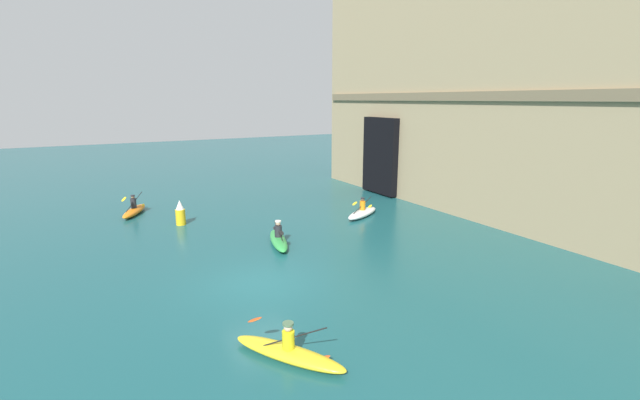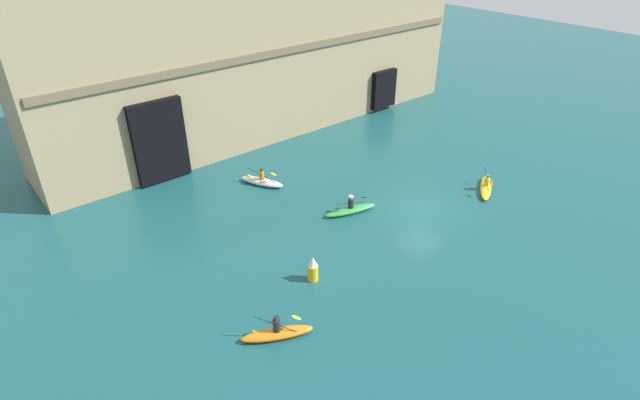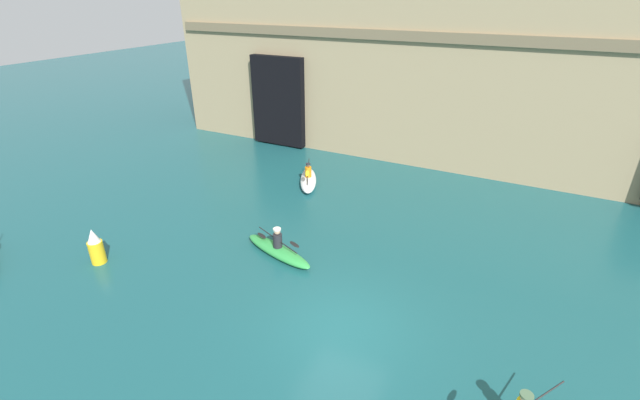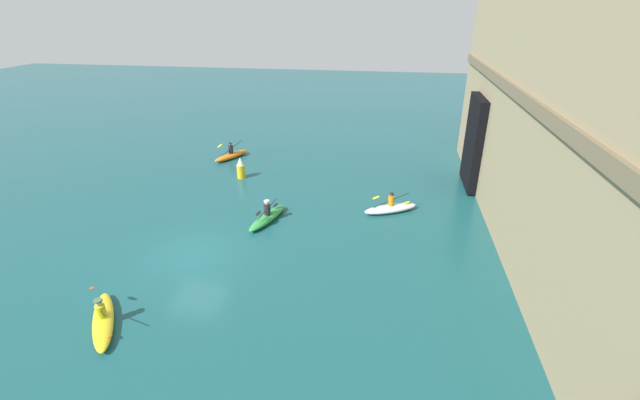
{
  "view_description": "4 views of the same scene",
  "coord_description": "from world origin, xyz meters",
  "px_view_note": "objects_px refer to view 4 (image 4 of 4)",
  "views": [
    {
      "loc": [
        14.15,
        -5.29,
        6.76
      ],
      "look_at": [
        -5.21,
        5.52,
        1.52
      ],
      "focal_mm": 24.0,
      "sensor_mm": 36.0,
      "label": 1
    },
    {
      "loc": [
        -21.38,
        -15.94,
        15.97
      ],
      "look_at": [
        -6.15,
        2.44,
        1.8
      ],
      "focal_mm": 28.0,
      "sensor_mm": 36.0,
      "label": 2
    },
    {
      "loc": [
        3.81,
        -8.94,
        9.05
      ],
      "look_at": [
        -3.17,
        4.76,
        1.45
      ],
      "focal_mm": 24.0,
      "sensor_mm": 36.0,
      "label": 3
    },
    {
      "loc": [
        15.39,
        8.44,
        10.32
      ],
      "look_at": [
        -4.13,
        5.16,
        1.24
      ],
      "focal_mm": 24.0,
      "sensor_mm": 36.0,
      "label": 4
    }
  ],
  "objects_px": {
    "marker_buoy": "(241,168)",
    "kayak_green": "(268,217)",
    "kayak_yellow": "(103,320)",
    "kayak_orange": "(231,155)",
    "kayak_white": "(391,208)"
  },
  "relations": [
    {
      "from": "kayak_orange",
      "to": "marker_buoy",
      "type": "bearing_deg",
      "value": -124.18
    },
    {
      "from": "kayak_white",
      "to": "marker_buoy",
      "type": "height_order",
      "value": "marker_buoy"
    },
    {
      "from": "kayak_yellow",
      "to": "marker_buoy",
      "type": "distance_m",
      "value": 14.32
    },
    {
      "from": "kayak_yellow",
      "to": "kayak_green",
      "type": "bearing_deg",
      "value": -54.96
    },
    {
      "from": "kayak_orange",
      "to": "kayak_yellow",
      "type": "relative_size",
      "value": 0.96
    },
    {
      "from": "kayak_green",
      "to": "kayak_orange",
      "type": "bearing_deg",
      "value": 46.08
    },
    {
      "from": "kayak_yellow",
      "to": "marker_buoy",
      "type": "bearing_deg",
      "value": -33.41
    },
    {
      "from": "kayak_green",
      "to": "kayak_yellow",
      "type": "height_order",
      "value": "kayak_green"
    },
    {
      "from": "kayak_orange",
      "to": "marker_buoy",
      "type": "height_order",
      "value": "marker_buoy"
    },
    {
      "from": "kayak_yellow",
      "to": "kayak_white",
      "type": "bearing_deg",
      "value": -75.21
    },
    {
      "from": "kayak_green",
      "to": "marker_buoy",
      "type": "bearing_deg",
      "value": 46.76
    },
    {
      "from": "marker_buoy",
      "to": "kayak_green",
      "type": "bearing_deg",
      "value": 30.94
    },
    {
      "from": "kayak_yellow",
      "to": "marker_buoy",
      "type": "relative_size",
      "value": 2.32
    },
    {
      "from": "kayak_yellow",
      "to": "marker_buoy",
      "type": "height_order",
      "value": "marker_buoy"
    },
    {
      "from": "kayak_orange",
      "to": "kayak_green",
      "type": "xyz_separation_m",
      "value": [
        9.22,
        5.38,
        -0.01
      ]
    }
  ]
}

